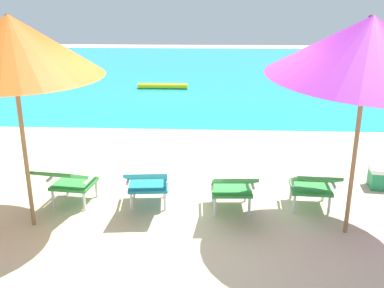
{
  "coord_description": "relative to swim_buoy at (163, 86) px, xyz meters",
  "views": [
    {
      "loc": [
        0.31,
        -5.3,
        2.6
      ],
      "look_at": [
        0.0,
        0.36,
        0.75
      ],
      "focal_mm": 40.19,
      "sensor_mm": 36.0,
      "label": 1
    }
  ],
  "objects": [
    {
      "name": "ground_plane",
      "position": [
        1.37,
        -4.31,
        -0.1
      ],
      "size": [
        40.0,
        40.0,
        0.0
      ],
      "primitive_type": "plane",
      "color": "#CCB78E"
    },
    {
      "name": "ocean_band",
      "position": [
        1.37,
        4.36,
        -0.09
      ],
      "size": [
        40.0,
        18.0,
        0.01
      ],
      "primitive_type": "cube",
      "color": "teal",
      "rests_on": "ground_plane"
    },
    {
      "name": "swim_buoy",
      "position": [
        0.0,
        0.0,
        0.0
      ],
      "size": [
        1.6,
        0.18,
        0.18
      ],
      "primitive_type": "cylinder",
      "rotation": [
        0.0,
        1.57,
        0.0
      ],
      "color": "yellow",
      "rests_on": "ocean_band"
    },
    {
      "name": "lounge_chair_far_left",
      "position": [
        -0.23,
        -8.5,
        0.31
      ],
      "size": [
        0.63,
        0.93,
        0.68
      ],
      "color": "#338E3D",
      "rests_on": "ground_plane"
    },
    {
      "name": "lounge_chair_near_left",
      "position": [
        0.82,
        -8.49,
        0.31
      ],
      "size": [
        0.62,
        0.92,
        0.68
      ],
      "color": "teal",
      "rests_on": "ground_plane"
    },
    {
      "name": "lounge_chair_near_right",
      "position": [
        1.92,
        -8.58,
        0.31
      ],
      "size": [
        0.58,
        0.9,
        0.68
      ],
      "color": "#338E3D",
      "rests_on": "ground_plane"
    },
    {
      "name": "lounge_chair_far_right",
      "position": [
        2.96,
        -8.47,
        0.31
      ],
      "size": [
        0.59,
        0.9,
        0.68
      ],
      "color": "#338E3D",
      "rests_on": "ground_plane"
    },
    {
      "name": "beach_umbrella_left",
      "position": [
        -0.54,
        -8.97,
        2.08
      ],
      "size": [
        2.7,
        2.72,
        2.56
      ],
      "color": "olive",
      "rests_on": "ground_plane"
    },
    {
      "name": "beach_umbrella_right",
      "position": [
        3.27,
        -8.95,
        2.07
      ],
      "size": [
        2.83,
        2.86,
        2.6
      ],
      "color": "olive",
      "rests_on": "ground_plane"
    }
  ]
}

